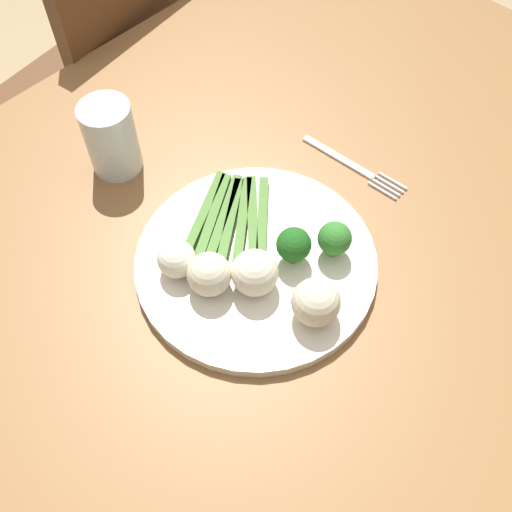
{
  "coord_description": "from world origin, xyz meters",
  "views": [
    {
      "loc": [
        0.3,
        0.23,
        1.36
      ],
      "look_at": [
        0.01,
        -0.04,
        0.77
      ],
      "focal_mm": 41.27,
      "sensor_mm": 36.0,
      "label": 1
    }
  ],
  "objects_px": {
    "cauliflower_near_fork": "(209,274)",
    "broccoli_front_left": "(335,239)",
    "dining_table": "(286,315)",
    "water_glass": "(111,138)",
    "cauliflower_near_center": "(316,302)",
    "cauliflower_back": "(177,259)",
    "asparagus_bundle": "(233,219)",
    "broccoli_front": "(294,245)",
    "plate": "(256,262)",
    "fork": "(354,166)",
    "chair": "(128,92)",
    "cauliflower_mid": "(255,273)"
  },
  "relations": [
    {
      "from": "cauliflower_near_fork",
      "to": "cauliflower_near_center",
      "type": "bearing_deg",
      "value": 115.82
    },
    {
      "from": "plate",
      "to": "cauliflower_near_fork",
      "type": "bearing_deg",
      "value": -10.56
    },
    {
      "from": "cauliflower_near_fork",
      "to": "plate",
      "type": "bearing_deg",
      "value": 169.44
    },
    {
      "from": "chair",
      "to": "fork",
      "type": "relative_size",
      "value": 5.25
    },
    {
      "from": "broccoli_front",
      "to": "broccoli_front_left",
      "type": "bearing_deg",
      "value": 144.24
    },
    {
      "from": "broccoli_front_left",
      "to": "broccoli_front",
      "type": "bearing_deg",
      "value": -35.76
    },
    {
      "from": "cauliflower_mid",
      "to": "cauliflower_back",
      "type": "height_order",
      "value": "cauliflower_mid"
    },
    {
      "from": "asparagus_bundle",
      "to": "cauliflower_mid",
      "type": "bearing_deg",
      "value": 25.61
    },
    {
      "from": "broccoli_front",
      "to": "cauliflower_near_fork",
      "type": "height_order",
      "value": "same"
    },
    {
      "from": "chair",
      "to": "cauliflower_mid",
      "type": "relative_size",
      "value": 15.63
    },
    {
      "from": "cauliflower_near_fork",
      "to": "water_glass",
      "type": "relative_size",
      "value": 0.51
    },
    {
      "from": "broccoli_front_left",
      "to": "fork",
      "type": "height_order",
      "value": "broccoli_front_left"
    },
    {
      "from": "dining_table",
      "to": "plate",
      "type": "relative_size",
      "value": 4.56
    },
    {
      "from": "cauliflower_mid",
      "to": "cauliflower_back",
      "type": "distance_m",
      "value": 0.09
    },
    {
      "from": "asparagus_bundle",
      "to": "cauliflower_near_fork",
      "type": "height_order",
      "value": "cauliflower_near_fork"
    },
    {
      "from": "cauliflower_mid",
      "to": "water_glass",
      "type": "distance_m",
      "value": 0.28
    },
    {
      "from": "chair",
      "to": "cauliflower_mid",
      "type": "xyz_separation_m",
      "value": [
        0.28,
        0.64,
        0.29
      ]
    },
    {
      "from": "broccoli_front_left",
      "to": "cauliflower_back",
      "type": "xyz_separation_m",
      "value": [
        0.15,
        -0.12,
        -0.01
      ]
    },
    {
      "from": "cauliflower_mid",
      "to": "water_glass",
      "type": "xyz_separation_m",
      "value": [
        -0.02,
        -0.28,
        0.01
      ]
    },
    {
      "from": "water_glass",
      "to": "plate",
      "type": "bearing_deg",
      "value": 92.15
    },
    {
      "from": "plate",
      "to": "water_glass",
      "type": "height_order",
      "value": "water_glass"
    },
    {
      "from": "broccoli_front",
      "to": "water_glass",
      "type": "distance_m",
      "value": 0.29
    },
    {
      "from": "cauliflower_near_fork",
      "to": "water_glass",
      "type": "distance_m",
      "value": 0.25
    },
    {
      "from": "cauliflower_mid",
      "to": "cauliflower_near_center",
      "type": "xyz_separation_m",
      "value": [
        -0.02,
        0.08,
        0.0
      ]
    },
    {
      "from": "dining_table",
      "to": "cauliflower_mid",
      "type": "xyz_separation_m",
      "value": [
        0.04,
        -0.02,
        0.14
      ]
    },
    {
      "from": "cauliflower_near_fork",
      "to": "fork",
      "type": "bearing_deg",
      "value": 179.95
    },
    {
      "from": "dining_table",
      "to": "broccoli_front_left",
      "type": "height_order",
      "value": "broccoli_front_left"
    },
    {
      "from": "water_glass",
      "to": "broccoli_front_left",
      "type": "bearing_deg",
      "value": 104.15
    },
    {
      "from": "cauliflower_mid",
      "to": "cauliflower_near_center",
      "type": "relative_size",
      "value": 1.0
    },
    {
      "from": "plate",
      "to": "fork",
      "type": "height_order",
      "value": "plate"
    },
    {
      "from": "cauliflower_near_fork",
      "to": "broccoli_front_left",
      "type": "bearing_deg",
      "value": 151.28
    },
    {
      "from": "broccoli_front",
      "to": "fork",
      "type": "distance_m",
      "value": 0.19
    },
    {
      "from": "dining_table",
      "to": "fork",
      "type": "bearing_deg",
      "value": -164.21
    },
    {
      "from": "dining_table",
      "to": "cauliflower_mid",
      "type": "distance_m",
      "value": 0.14
    },
    {
      "from": "asparagus_bundle",
      "to": "cauliflower_near_fork",
      "type": "relative_size",
      "value": 3.11
    },
    {
      "from": "plate",
      "to": "cauliflower_near_center",
      "type": "distance_m",
      "value": 0.11
    },
    {
      "from": "cauliflower_mid",
      "to": "cauliflower_near_fork",
      "type": "relative_size",
      "value": 1.06
    },
    {
      "from": "asparagus_bundle",
      "to": "cauliflower_near_center",
      "type": "distance_m",
      "value": 0.16
    },
    {
      "from": "dining_table",
      "to": "water_glass",
      "type": "relative_size",
      "value": 13.06
    },
    {
      "from": "cauliflower_mid",
      "to": "fork",
      "type": "distance_m",
      "value": 0.25
    },
    {
      "from": "cauliflower_near_center",
      "to": "cauliflower_near_fork",
      "type": "bearing_deg",
      "value": -64.18
    },
    {
      "from": "cauliflower_near_center",
      "to": "cauliflower_back",
      "type": "bearing_deg",
      "value": -67.64
    },
    {
      "from": "chair",
      "to": "plate",
      "type": "relative_size",
      "value": 2.93
    },
    {
      "from": "broccoli_front_left",
      "to": "water_glass",
      "type": "distance_m",
      "value": 0.33
    },
    {
      "from": "asparagus_bundle",
      "to": "cauliflower_near_center",
      "type": "bearing_deg",
      "value": 44.91
    },
    {
      "from": "dining_table",
      "to": "cauliflower_near_fork",
      "type": "xyz_separation_m",
      "value": [
        0.08,
        -0.06,
        0.14
      ]
    },
    {
      "from": "broccoli_front_left",
      "to": "cauliflower_mid",
      "type": "xyz_separation_m",
      "value": [
        0.1,
        -0.04,
        -0.0
      ]
    },
    {
      "from": "cauliflower_near_fork",
      "to": "cauliflower_near_center",
      "type": "xyz_separation_m",
      "value": [
        -0.05,
        0.11,
        0.0
      ]
    },
    {
      "from": "fork",
      "to": "cauliflower_back",
      "type": "bearing_deg",
      "value": -101.97
    },
    {
      "from": "cauliflower_mid",
      "to": "fork",
      "type": "height_order",
      "value": "cauliflower_mid"
    }
  ]
}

